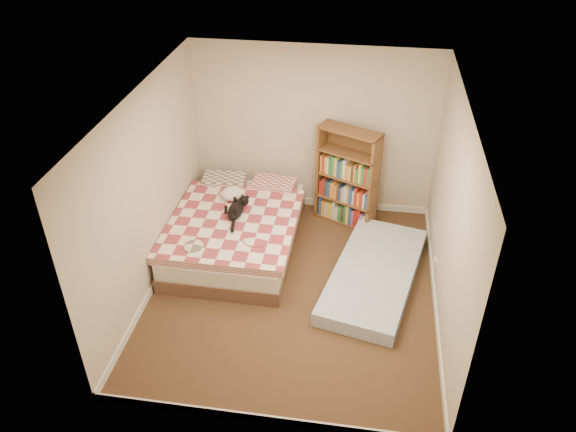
# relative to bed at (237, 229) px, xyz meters

# --- Properties ---
(room) EXTENTS (3.51, 4.01, 2.51)m
(room) POSITION_rel_bed_xyz_m (0.90, -0.78, 0.92)
(room) COLOR #45331D
(room) RESTS_ON ground
(bed) EXTENTS (1.67, 2.27, 0.60)m
(bed) POSITION_rel_bed_xyz_m (0.00, 0.00, 0.00)
(bed) COLOR brown
(bed) RESTS_ON room
(bookshelf) EXTENTS (1.00, 0.65, 1.47)m
(bookshelf) POSITION_rel_bed_xyz_m (1.43, 0.87, 0.27)
(bookshelf) COLOR brown
(bookshelf) RESTS_ON room
(floor_mattress) EXTENTS (1.40, 2.30, 0.19)m
(floor_mattress) POSITION_rel_bed_xyz_m (1.90, -0.48, -0.18)
(floor_mattress) COLOR #6F8BBA
(floor_mattress) RESTS_ON room
(black_cat) EXTENTS (0.32, 0.75, 0.17)m
(black_cat) POSITION_rel_bed_xyz_m (0.01, -0.01, 0.34)
(black_cat) COLOR black
(black_cat) RESTS_ON bed
(white_dog) EXTENTS (0.40, 0.42, 0.16)m
(white_dog) POSITION_rel_bed_xyz_m (-0.13, 0.34, 0.35)
(white_dog) COLOR white
(white_dog) RESTS_ON bed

